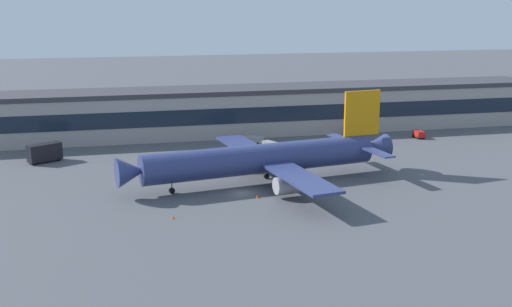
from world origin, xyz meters
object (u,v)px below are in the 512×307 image
object	(u,v)px
baggage_tug	(419,134)
follow_me_car	(271,145)
traffic_cone_1	(173,217)
airliner	(265,158)
crew_van	(359,132)
pushback_tractor	(254,139)
traffic_cone_0	(257,196)
traffic_cone_2	(326,194)
catering_truck	(45,152)

from	to	relation	value
baggage_tug	follow_me_car	distance (m)	40.57
baggage_tug	traffic_cone_1	world-z (taller)	baggage_tug
follow_me_car	airliner	bearing A→B (deg)	-106.72
baggage_tug	crew_van	world-z (taller)	crew_van
pushback_tractor	traffic_cone_0	bearing A→B (deg)	-102.09
airliner	follow_me_car	world-z (taller)	airliner
baggage_tug	traffic_cone_1	xyz separation A→B (m)	(-68.16, -47.81, -0.79)
crew_van	traffic_cone_1	bearing A→B (deg)	-135.84
traffic_cone_0	baggage_tug	bearing A→B (deg)	37.53
traffic_cone_2	catering_truck	bearing A→B (deg)	144.40
catering_truck	baggage_tug	bearing A→B (deg)	2.72
baggage_tug	catering_truck	world-z (taller)	catering_truck
pushback_tractor	traffic_cone_1	distance (m)	57.11
pushback_tractor	traffic_cone_2	bearing A→B (deg)	-85.81
crew_van	traffic_cone_2	xyz separation A→B (m)	(-24.63, -45.36, -1.15)
crew_van	traffic_cone_0	xyz separation A→B (m)	(-37.26, -43.94, -1.14)
traffic_cone_0	traffic_cone_1	xyz separation A→B (m)	(-15.90, -7.67, -0.02)
pushback_tractor	traffic_cone_2	world-z (taller)	pushback_tractor
traffic_cone_1	traffic_cone_2	size ratio (longest dim) A/B	0.96
crew_van	catering_truck	bearing A→B (deg)	-173.93
crew_van	catering_truck	world-z (taller)	catering_truck
baggage_tug	catering_truck	xyz separation A→B (m)	(-91.61, -4.35, 1.21)
airliner	follow_me_car	xyz separation A→B (m)	(8.17, 27.21, -3.79)
follow_me_car	pushback_tractor	xyz separation A→B (m)	(-2.53, 7.16, -0.04)
baggage_tug	airliner	bearing A→B (deg)	-147.50
airliner	traffic_cone_0	world-z (taller)	airliner
crew_van	traffic_cone_1	world-z (taller)	crew_van
follow_me_car	traffic_cone_0	world-z (taller)	follow_me_car
traffic_cone_0	traffic_cone_2	distance (m)	12.71
catering_truck	traffic_cone_1	distance (m)	49.42
pushback_tractor	catering_truck	bearing A→B (deg)	-170.93
airliner	crew_van	bearing A→B (deg)	45.99
catering_truck	traffic_cone_2	distance (m)	63.95
traffic_cone_0	crew_van	bearing A→B (deg)	49.71
catering_truck	traffic_cone_2	bearing A→B (deg)	-35.60
baggage_tug	pushback_tractor	world-z (taller)	baggage_tug
traffic_cone_1	pushback_tractor	bearing A→B (deg)	63.78
follow_me_car	catering_truck	size ratio (longest dim) A/B	0.64
airliner	catering_truck	bearing A→B (deg)	148.28
follow_me_car	traffic_cone_0	distance (m)	38.30
follow_me_car	catering_truck	distance (m)	51.22
airliner	traffic_cone_2	xyz separation A→B (m)	(8.94, -10.62, -4.57)
follow_me_car	pushback_tractor	distance (m)	7.59
airliner	traffic_cone_2	size ratio (longest dim) A/B	91.20
pushback_tractor	catering_truck	world-z (taller)	catering_truck
baggage_tug	traffic_cone_0	size ratio (longest dim) A/B	5.81
crew_van	traffic_cone_2	distance (m)	51.63
catering_truck	follow_me_car	bearing A→B (deg)	0.69
follow_me_car	traffic_cone_2	bearing A→B (deg)	-88.84
follow_me_car	pushback_tractor	bearing A→B (deg)	109.48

